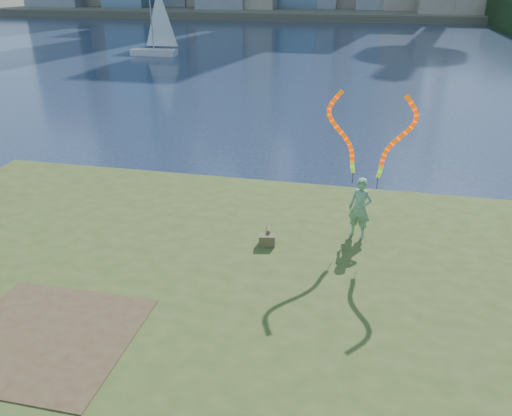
# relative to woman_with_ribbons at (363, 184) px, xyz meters

# --- Properties ---
(ground) EXTENTS (320.00, 320.00, 0.00)m
(ground) POSITION_rel_woman_with_ribbons_xyz_m (-3.30, -2.05, -2.22)
(ground) COLOR #19253E
(ground) RESTS_ON ground
(grassy_knoll) EXTENTS (20.00, 18.00, 0.80)m
(grassy_knoll) POSITION_rel_woman_with_ribbons_xyz_m (-3.30, -4.35, -1.88)
(grassy_knoll) COLOR #384819
(grassy_knoll) RESTS_ON ground
(dirt_patch) EXTENTS (3.20, 3.00, 0.02)m
(dirt_patch) POSITION_rel_woman_with_ribbons_xyz_m (-5.50, -5.25, -1.41)
(dirt_patch) COLOR #47331E
(dirt_patch) RESTS_ON grassy_knoll
(far_shore) EXTENTS (320.00, 40.00, 1.20)m
(far_shore) POSITION_rel_woman_with_ribbons_xyz_m (-3.30, 92.95, -1.62)
(far_shore) COLOR #4B4637
(far_shore) RESTS_ON ground
(woman_with_ribbons) EXTENTS (1.93, 0.70, 3.96)m
(woman_with_ribbons) POSITION_rel_woman_with_ribbons_xyz_m (0.00, 0.00, 0.00)
(woman_with_ribbons) COLOR #1C7122
(woman_with_ribbons) RESTS_ON grassy_knoll
(canvas_bag) EXTENTS (0.44, 0.49, 0.37)m
(canvas_bag) POSITION_rel_woman_with_ribbons_xyz_m (-2.18, -0.97, -1.27)
(canvas_bag) COLOR brown
(canvas_bag) RESTS_ON grassy_knoll
(sailboat) EXTENTS (4.54, 1.47, 6.87)m
(sailboat) POSITION_rel_woman_with_ribbons_xyz_m (-19.61, 33.72, -1.04)
(sailboat) COLOR beige
(sailboat) RESTS_ON ground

